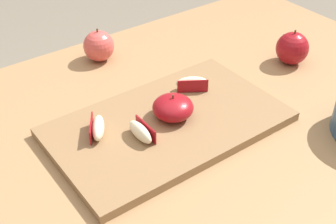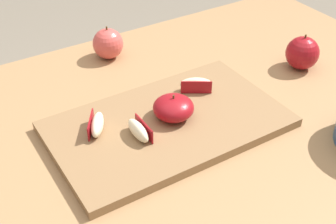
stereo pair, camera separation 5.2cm
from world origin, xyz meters
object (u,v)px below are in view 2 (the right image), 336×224
object	(u,v)px
cutting_board	(168,124)
apple_wedge_right	(97,125)
whole_apple_red_delicious	(302,53)
apple_wedge_back	(139,130)
apple_wedge_near_knife	(196,84)
apple_half_skin_up	(173,108)
whole_apple_pink_lady	(108,44)

from	to	relation	value
cutting_board	apple_wedge_right	bearing A→B (deg)	161.76
cutting_board	apple_wedge_right	size ratio (longest dim) A/B	6.51
cutting_board	whole_apple_red_delicious	size ratio (longest dim) A/B	5.27
apple_wedge_back	cutting_board	bearing A→B (deg)	10.71
whole_apple_red_delicious	apple_wedge_near_knife	bearing A→B (deg)	174.65
apple_wedge_right	apple_wedge_back	world-z (taller)	same
apple_half_skin_up	whole_apple_red_delicious	size ratio (longest dim) A/B	0.94
apple_wedge_near_knife	apple_wedge_right	size ratio (longest dim) A/B	1.00
apple_wedge_back	whole_apple_pink_lady	world-z (taller)	whole_apple_pink_lady
apple_half_skin_up	whole_apple_red_delicious	xyz separation A→B (m)	(0.36, 0.03, -0.00)
cutting_board	apple_wedge_near_knife	size ratio (longest dim) A/B	6.50
apple_wedge_back	whole_apple_pink_lady	xyz separation A→B (m)	(0.09, 0.32, 0.00)
apple_wedge_right	whole_apple_red_delicious	world-z (taller)	whole_apple_red_delicious
apple_half_skin_up	apple_wedge_back	xyz separation A→B (m)	(-0.09, -0.02, -0.01)
cutting_board	apple_wedge_back	world-z (taller)	apple_wedge_back
whole_apple_red_delicious	whole_apple_pink_lady	world-z (taller)	whole_apple_red_delicious
whole_apple_pink_lady	cutting_board	bearing A→B (deg)	-94.56
apple_half_skin_up	apple_wedge_back	world-z (taller)	apple_half_skin_up
cutting_board	apple_wedge_near_knife	distance (m)	0.12
apple_wedge_near_knife	apple_wedge_right	xyz separation A→B (m)	(-0.23, -0.02, 0.00)
apple_half_skin_up	whole_apple_pink_lady	xyz separation A→B (m)	(0.01, 0.30, -0.00)
apple_wedge_near_knife	apple_wedge_right	world-z (taller)	same
apple_wedge_back	whole_apple_red_delicious	distance (m)	0.45
cutting_board	apple_half_skin_up	size ratio (longest dim) A/B	5.63
cutting_board	whole_apple_pink_lady	world-z (taller)	whole_apple_pink_lady
apple_wedge_back	whole_apple_pink_lady	size ratio (longest dim) A/B	0.83
cutting_board	whole_apple_red_delicious	xyz separation A→B (m)	(0.38, 0.03, 0.03)
apple_wedge_right	apple_half_skin_up	bearing A→B (deg)	-14.81
apple_wedge_right	whole_apple_red_delicious	xyz separation A→B (m)	(0.51, -0.01, 0.01)
apple_wedge_right	whole_apple_red_delicious	size ratio (longest dim) A/B	0.81
apple_wedge_back	whole_apple_pink_lady	distance (m)	0.34
apple_wedge_near_knife	apple_wedge_right	bearing A→B (deg)	-176.26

